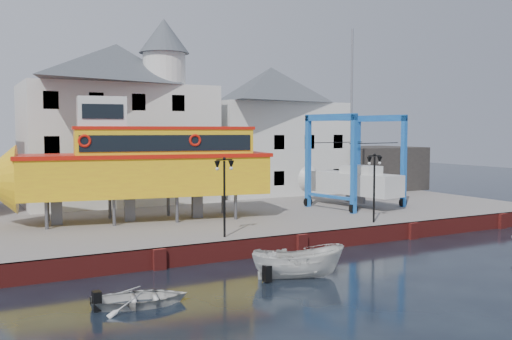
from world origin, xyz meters
name	(u,v)px	position (x,y,z in m)	size (l,w,h in m)	color
ground	(301,252)	(0.00, 0.00, 0.00)	(140.00, 140.00, 0.00)	black
hardstanding	(217,216)	(0.00, 11.00, 0.50)	(44.00, 22.00, 1.00)	slate
quay_wall	(300,243)	(0.00, 0.10, 0.50)	(44.00, 0.47, 1.00)	maroon
building_white_main	(120,120)	(-4.87, 18.39, 7.34)	(14.00, 8.30, 14.00)	silver
building_white_right	(271,130)	(9.00, 19.00, 6.60)	(12.00, 8.00, 11.20)	silver
shed_dark	(372,168)	(19.00, 17.00, 3.00)	(8.00, 7.00, 4.00)	#272421
lamp_post_left	(224,177)	(-4.00, 1.20, 4.17)	(1.12, 0.32, 4.20)	black
lamp_post_right	(374,170)	(6.00, 1.20, 4.17)	(1.12, 0.32, 4.20)	black
tour_boat	(130,163)	(-6.86, 8.74, 4.56)	(17.80, 6.89, 7.56)	#59595E
travel_lift	(348,177)	(9.35, 8.18, 3.16)	(6.76, 8.80, 12.92)	#1C47AE
motorboat_a	(298,278)	(-3.02, -4.45, 0.00)	(1.58, 4.19, 1.62)	silver
motorboat_d	(140,305)	(-10.43, -4.97, 0.00)	(2.58, 3.61, 0.75)	silver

